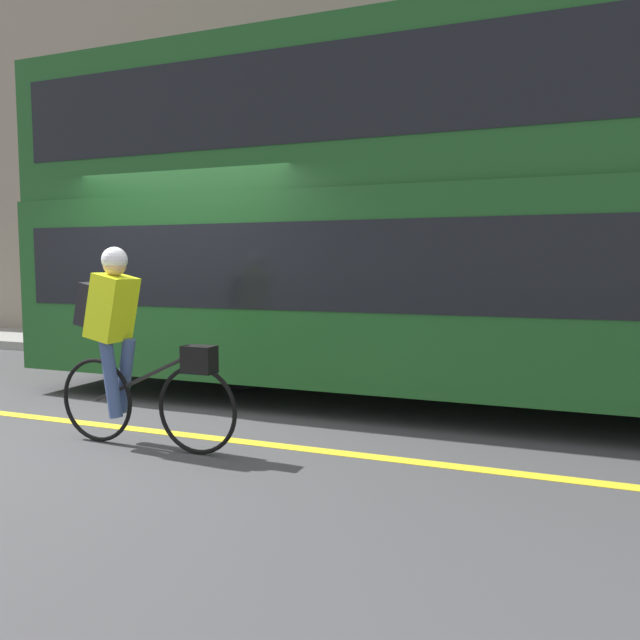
# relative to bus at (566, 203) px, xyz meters

# --- Properties ---
(ground_plane) EXTENTS (80.00, 80.00, 0.00)m
(ground_plane) POSITION_rel_bus_xyz_m (-3.74, -2.07, -2.13)
(ground_plane) COLOR #424244
(road_center_line) EXTENTS (50.00, 0.14, 0.01)m
(road_center_line) POSITION_rel_bus_xyz_m (-3.74, -2.06, -2.13)
(road_center_line) COLOR yellow
(road_center_line) RESTS_ON ground_plane
(sidewalk_curb) EXTENTS (60.00, 1.69, 0.15)m
(sidewalk_curb) POSITION_rel_bus_xyz_m (-3.74, 2.35, -2.06)
(sidewalk_curb) COLOR gray
(sidewalk_curb) RESTS_ON ground_plane
(building_facade) EXTENTS (60.00, 0.30, 8.61)m
(building_facade) POSITION_rel_bus_xyz_m (-3.74, 3.35, 2.17)
(building_facade) COLOR gray
(building_facade) RESTS_ON ground_plane
(bus) EXTENTS (11.83, 2.42, 3.84)m
(bus) POSITION_rel_bus_xyz_m (0.00, 0.00, 0.00)
(bus) COLOR black
(bus) RESTS_ON ground_plane
(cyclist_on_bike) EXTENTS (1.73, 0.32, 1.67)m
(cyclist_on_bike) POSITION_rel_bus_xyz_m (-3.38, -2.50, -1.24)
(cyclist_on_bike) COLOR black
(cyclist_on_bike) RESTS_ON ground_plane
(trash_bin) EXTENTS (0.45, 0.45, 0.91)m
(trash_bin) POSITION_rel_bus_xyz_m (-3.06, 2.26, -1.53)
(trash_bin) COLOR #194C23
(trash_bin) RESTS_ON sidewalk_curb
(street_sign_post) EXTENTS (0.36, 0.09, 2.58)m
(street_sign_post) POSITION_rel_bus_xyz_m (-7.31, 2.26, -0.55)
(street_sign_post) COLOR #59595B
(street_sign_post) RESTS_ON sidewalk_curb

